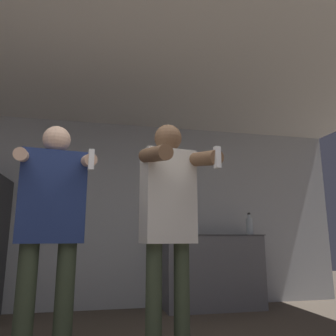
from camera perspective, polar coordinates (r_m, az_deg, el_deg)
The scene contains 9 objects.
wall_back at distance 4.66m, azimuth -10.96°, elevation -7.45°, with size 7.00×0.06×2.55m.
ceiling_slab at distance 3.41m, azimuth -9.25°, elevation 17.15°, with size 7.00×3.80×0.05m.
counter at distance 4.65m, azimuth 7.71°, elevation -17.35°, with size 1.34×0.55×0.96m.
bottle_red_label at distance 4.86m, azimuth 14.01°, elevation -9.72°, with size 0.09×0.09×0.31m.
bottle_dark_rum at distance 4.48m, azimuth 1.13°, elevation -10.13°, with size 0.07×0.07×0.30m.
bottle_tall_gin at distance 4.56m, azimuth 4.85°, elevation -10.36°, with size 0.09×0.09×0.24m.
bottle_brown_liquor at distance 4.52m, azimuth 3.02°, elevation -10.38°, with size 0.08×0.08×0.26m.
person_woman_foreground at distance 2.33m, azimuth 0.19°, elevation -7.90°, with size 0.52×0.58×1.75m.
person_man_side at distance 2.51m, azimuth -19.73°, elevation -8.74°, with size 0.57×0.52×1.75m.
Camera 1 is at (-0.11, -1.34, 0.93)m, focal length 35.00 mm.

